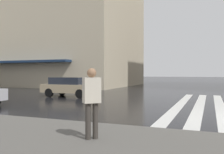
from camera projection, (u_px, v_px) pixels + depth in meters
haussmann_block_mid at (48, 1)px, 36.29m from camera, size 16.86×24.80×25.31m
car_champagne at (70, 86)px, 17.98m from camera, size 1.85×4.10×1.41m
pedestrian_approaching_kerb at (92, 97)px, 5.83m from camera, size 0.45×0.46×1.68m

